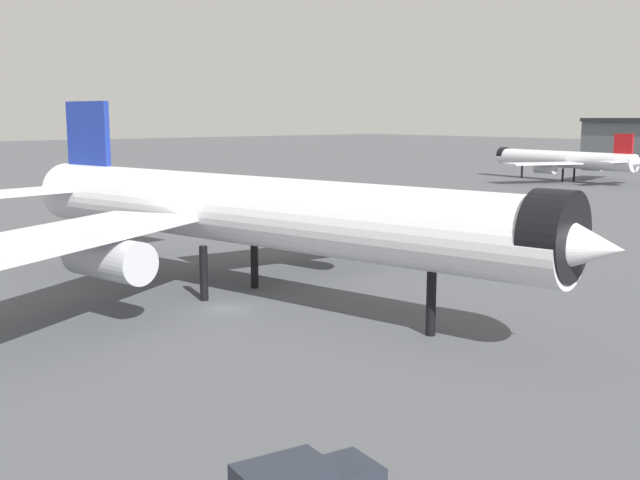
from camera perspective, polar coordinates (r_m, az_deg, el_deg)
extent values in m
plane|color=#4C4F54|center=(61.75, -7.00, -5.12)|extent=(900.00, 900.00, 0.00)
cylinder|color=white|center=(63.58, -5.13, 2.21)|extent=(54.36, 15.84, 5.77)
cone|color=white|center=(48.84, 18.32, -0.34)|extent=(7.30, 6.75, 5.66)
cone|color=white|center=(84.67, -18.42, 3.51)|extent=(8.40, 6.79, 5.48)
cylinder|color=black|center=(49.19, 17.09, 0.30)|extent=(3.64, 6.21, 5.83)
cube|color=white|center=(77.65, 0.45, 2.97)|extent=(11.67, 25.30, 0.46)
cylinder|color=#B7BAC1|center=(74.82, -0.18, 1.27)|extent=(8.05, 4.54, 3.17)
cube|color=white|center=(57.49, -18.72, 0.29)|extent=(19.37, 25.57, 0.46)
cylinder|color=#B7BAC1|center=(58.32, -15.51, -1.34)|extent=(8.05, 4.54, 3.17)
cube|color=navy|center=(80.75, -16.92, 6.62)|extent=(6.50, 1.79, 9.23)
cube|color=white|center=(85.55, -13.68, 4.16)|extent=(6.63, 10.51, 0.35)
cube|color=white|center=(78.59, -21.05, 3.39)|extent=(6.63, 10.51, 0.35)
cylinder|color=black|center=(54.03, 8.31, -4.70)|extent=(0.69, 0.69, 4.62)
cylinder|color=black|center=(68.40, -4.92, -1.70)|extent=(0.69, 0.69, 4.62)
cylinder|color=black|center=(64.27, -8.68, -2.48)|extent=(0.69, 0.69, 4.62)
cylinder|color=silver|center=(191.71, 17.68, 5.77)|extent=(38.64, 7.96, 3.97)
cone|color=silver|center=(204.18, 13.44, 6.13)|extent=(4.75, 4.33, 3.89)
cone|color=silver|center=(180.43, 22.47, 5.32)|extent=(5.53, 4.29, 3.77)
cylinder|color=black|center=(203.63, 13.60, 6.20)|extent=(2.20, 4.18, 4.01)
cube|color=silver|center=(181.63, 16.31, 5.51)|extent=(12.65, 18.30, 0.32)
cylinder|color=#B7BAC1|center=(183.89, 16.48, 5.13)|extent=(5.58, 2.74, 2.19)
cube|color=silver|center=(198.43, 20.26, 5.59)|extent=(9.61, 18.20, 0.32)
cylinder|color=#B7BAC1|center=(197.37, 19.67, 5.22)|extent=(5.58, 2.74, 2.19)
cube|color=red|center=(182.00, 21.73, 6.39)|extent=(4.63, 0.88, 6.36)
cube|color=silver|center=(178.03, 21.07, 5.48)|extent=(4.16, 7.24, 0.24)
cube|color=silver|center=(185.39, 22.65, 5.51)|extent=(4.16, 7.24, 0.24)
cylinder|color=black|center=(199.78, 14.86, 4.98)|extent=(0.48, 0.48, 3.18)
cylinder|color=black|center=(189.11, 17.69, 4.64)|extent=(0.48, 0.48, 3.18)
cylinder|color=black|center=(192.39, 18.46, 4.67)|extent=(0.48, 0.48, 3.18)
cube|color=#1E2D38|center=(30.34, 3.56, -16.77)|extent=(1.92, 0.36, 0.80)
cone|color=#F2600C|center=(98.39, 3.19, 0.46)|extent=(0.44, 0.44, 0.56)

